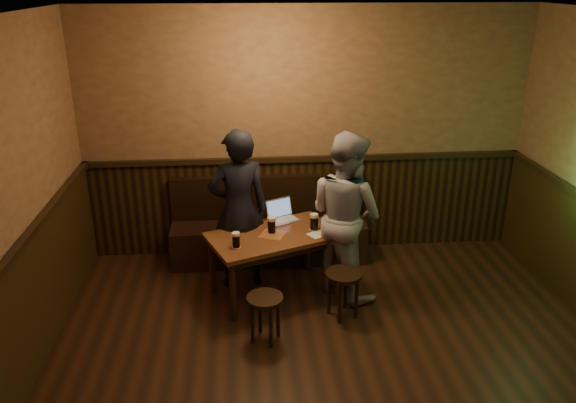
# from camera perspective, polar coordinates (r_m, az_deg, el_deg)

# --- Properties ---
(room) EXTENTS (5.04, 6.04, 2.84)m
(room) POSITION_cam_1_polar(r_m,az_deg,el_deg) (3.87, 6.69, -6.92)
(room) COLOR black
(room) RESTS_ON ground
(bench) EXTENTS (2.20, 0.50, 0.95)m
(bench) POSITION_cam_1_polar(r_m,az_deg,el_deg) (6.46, -1.96, -3.25)
(bench) COLOR black
(bench) RESTS_ON ground
(pub_table) EXTENTS (1.42, 1.13, 0.67)m
(pub_table) POSITION_cam_1_polar(r_m,az_deg,el_deg) (5.63, -1.55, -4.17)
(pub_table) COLOR #573018
(pub_table) RESTS_ON ground
(stool_left) EXTENTS (0.42, 0.42, 0.44)m
(stool_left) POSITION_cam_1_polar(r_m,az_deg,el_deg) (5.04, -2.35, -10.51)
(stool_left) COLOR black
(stool_left) RESTS_ON ground
(stool_right) EXTENTS (0.45, 0.45, 0.47)m
(stool_right) POSITION_cam_1_polar(r_m,az_deg,el_deg) (5.38, 5.65, -8.10)
(stool_right) COLOR black
(stool_right) RESTS_ON ground
(pint_left) EXTENTS (0.10, 0.10, 0.15)m
(pint_left) POSITION_cam_1_polar(r_m,az_deg,el_deg) (5.32, -5.30, -3.91)
(pint_left) COLOR #A91418
(pint_left) RESTS_ON pub_table
(pint_mid) EXTENTS (0.11, 0.11, 0.17)m
(pint_mid) POSITION_cam_1_polar(r_m,az_deg,el_deg) (5.59, -1.68, -2.41)
(pint_mid) COLOR #A91418
(pint_mid) RESTS_ON pub_table
(pint_right) EXTENTS (0.11, 0.11, 0.17)m
(pint_right) POSITION_cam_1_polar(r_m,az_deg,el_deg) (5.67, 2.67, -2.07)
(pint_right) COLOR #A91418
(pint_right) RESTS_ON pub_table
(laptop) EXTENTS (0.38, 0.35, 0.21)m
(laptop) POSITION_cam_1_polar(r_m,az_deg,el_deg) (5.91, -0.65, -1.35)
(laptop) COLOR silver
(laptop) RESTS_ON pub_table
(menu) EXTENTS (0.27, 0.24, 0.00)m
(menu) POSITION_cam_1_polar(r_m,az_deg,el_deg) (5.61, 3.19, -3.29)
(menu) COLOR silver
(menu) RESTS_ON pub_table
(person_suit) EXTENTS (0.68, 0.50, 1.69)m
(person_suit) POSITION_cam_1_polar(r_m,az_deg,el_deg) (5.73, -5.03, -0.85)
(person_suit) COLOR black
(person_suit) RESTS_ON ground
(person_grey) EXTENTS (1.01, 1.05, 1.70)m
(person_grey) POSITION_cam_1_polar(r_m,az_deg,el_deg) (5.61, 5.87, -1.36)
(person_grey) COLOR #97979D
(person_grey) RESTS_ON ground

